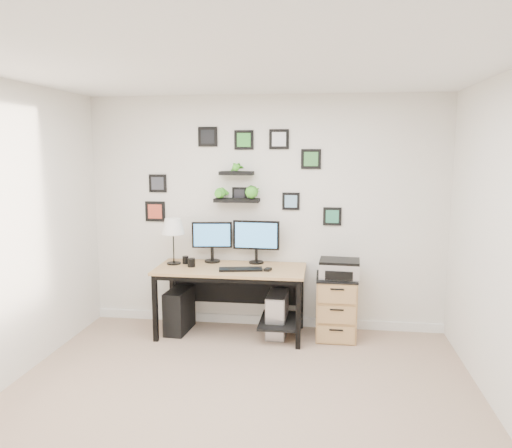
% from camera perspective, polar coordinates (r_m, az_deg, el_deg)
% --- Properties ---
extents(room, '(4.00, 4.00, 4.00)m').
position_cam_1_polar(room, '(5.88, 0.95, -10.93)').
color(room, tan).
rests_on(room, ground).
extents(desk, '(1.60, 0.70, 0.75)m').
position_cam_1_polar(desk, '(5.45, -2.48, -6.19)').
color(desk, tan).
rests_on(desk, ground).
extents(monitor_left, '(0.45, 0.20, 0.46)m').
position_cam_1_polar(monitor_left, '(5.60, -5.05, -1.69)').
color(monitor_left, black).
rests_on(monitor_left, desk).
extents(monitor_right, '(0.52, 0.17, 0.48)m').
position_cam_1_polar(monitor_right, '(5.52, 0.02, -1.62)').
color(monitor_right, black).
rests_on(monitor_right, desk).
extents(keyboard, '(0.47, 0.23, 0.02)m').
position_cam_1_polar(keyboard, '(5.27, -1.76, -5.19)').
color(keyboard, black).
rests_on(keyboard, desk).
extents(mouse, '(0.08, 0.11, 0.03)m').
position_cam_1_polar(mouse, '(5.25, 1.35, -5.22)').
color(mouse, black).
rests_on(mouse, desk).
extents(table_lamp, '(0.25, 0.25, 0.51)m').
position_cam_1_polar(table_lamp, '(5.55, -9.46, -0.39)').
color(table_lamp, black).
rests_on(table_lamp, desk).
extents(mug, '(0.08, 0.08, 0.09)m').
position_cam_1_polar(mug, '(5.45, -7.39, -4.40)').
color(mug, black).
rests_on(mug, desk).
extents(pen_cup, '(0.07, 0.07, 0.09)m').
position_cam_1_polar(pen_cup, '(5.60, -8.06, -4.09)').
color(pen_cup, black).
rests_on(pen_cup, desk).
extents(pc_tower_black, '(0.25, 0.49, 0.47)m').
position_cam_1_polar(pc_tower_black, '(5.69, -8.76, -9.71)').
color(pc_tower_black, black).
rests_on(pc_tower_black, ground).
extents(pc_tower_grey, '(0.22, 0.47, 0.46)m').
position_cam_1_polar(pc_tower_grey, '(5.53, 2.43, -10.25)').
color(pc_tower_grey, gray).
rests_on(pc_tower_grey, ground).
extents(file_cabinet, '(0.43, 0.53, 0.67)m').
position_cam_1_polar(file_cabinet, '(5.50, 9.13, -9.29)').
color(file_cabinet, tan).
rests_on(file_cabinet, ground).
extents(printer, '(0.43, 0.36, 0.19)m').
position_cam_1_polar(printer, '(5.35, 9.51, -5.05)').
color(printer, silver).
rests_on(printer, file_cabinet).
extents(wall_decor, '(2.24, 0.18, 1.08)m').
position_cam_1_polar(wall_decor, '(5.53, -1.94, 4.96)').
color(wall_decor, black).
rests_on(wall_decor, ground).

